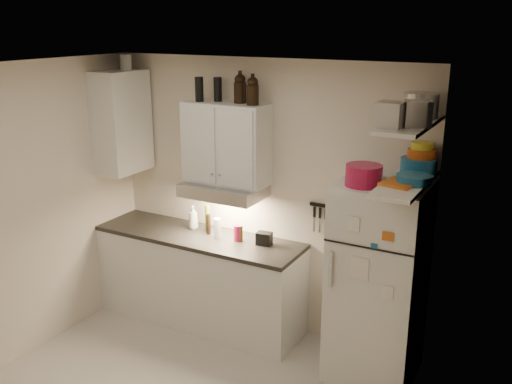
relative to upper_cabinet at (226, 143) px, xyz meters
The scene contains 35 objects.
ceiling 1.58m from the upper_cabinet, 77.33° to the right, with size 3.20×3.00×0.02m, color white.
back_wall 0.63m from the upper_cabinet, 30.26° to the left, with size 3.20×0.02×2.60m, color beige.
left_wall 1.94m from the upper_cabinet, 134.46° to the right, with size 0.02×3.00×2.60m, color beige.
right_wall 2.39m from the upper_cabinet, 34.95° to the right, with size 0.02×3.00×2.60m, color beige.
base_cabinet 1.41m from the upper_cabinet, 151.63° to the right, with size 2.10×0.60×0.88m, color white.
countertop 0.97m from the upper_cabinet, 151.63° to the right, with size 2.10×0.62×0.04m, color #282522.
upper_cabinet is the anchor object (origin of this frame).
side_cabinet 1.15m from the upper_cabinet, behind, with size 0.33×0.55×1.00m, color white.
range_hood 0.44m from the upper_cabinet, 90.00° to the right, with size 0.76×0.46×0.12m, color silver.
fridge 1.84m from the upper_cabinet, ahead, with size 0.70×0.68×1.70m, color silver.
shelf_hi 1.82m from the upper_cabinet, 10.05° to the right, with size 0.30×0.95×0.03m, color white.
shelf_lo 1.78m from the upper_cabinet, 10.05° to the right, with size 0.30×0.95×0.03m, color white.
knife_strip 1.13m from the upper_cabinet, ahead, with size 0.42×0.02×0.03m, color black.
dutch_oven 1.46m from the upper_cabinet, 12.81° to the right, with size 0.28×0.28×0.16m, color #A2123E.
book_stack 1.78m from the upper_cabinet, 13.21° to the right, with size 0.23×0.28×0.09m, color #C75F18.
spice_jar 1.61m from the upper_cabinet, 10.97° to the right, with size 0.05×0.05×0.09m, color silver.
stock_pot 1.82m from the upper_cabinet, ahead, with size 0.26×0.26×0.19m, color silver.
tin_a 1.94m from the upper_cabinet, 14.11° to the right, with size 0.18×0.16×0.18m, color #AAAAAD.
tin_b 1.84m from the upper_cabinet, 19.56° to the right, with size 0.18×0.18×0.18m, color #AAAAAD.
bowl_teal 1.76m from the upper_cabinet, ahead, with size 0.28×0.28×0.11m, color #175A83.
bowl_orange 1.77m from the upper_cabinet, ahead, with size 0.22×0.22×0.07m, color #BC4B11.
bowl_yellow 1.78m from the upper_cabinet, ahead, with size 0.17×0.17×0.06m, color gold.
plates 1.84m from the upper_cabinet, 10.75° to the right, with size 0.26×0.26×0.06m, color #175A83.
growler_a 0.53m from the upper_cabinet, 17.22° to the left, with size 0.11×0.11×0.27m, color black, non-canonical shape.
growler_b 0.58m from the upper_cabinet, ahead, with size 0.11×0.11×0.25m, color black, non-canonical shape.
thermos_a 0.50m from the upper_cabinet, 160.26° to the left, with size 0.08×0.08×0.22m, color black.
thermos_b 0.55m from the upper_cabinet, 167.24° to the right, with size 0.08×0.08×0.22m, color black.
side_jar 1.31m from the upper_cabinet, behind, with size 0.11×0.11×0.15m, color silver.
soap_bottle 0.86m from the upper_cabinet, behind, with size 0.10×0.10×0.27m, color white.
pepper_mill 0.85m from the upper_cabinet, 23.81° to the right, with size 0.05×0.05×0.16m, color brown.
oil_bottle 0.80m from the upper_cabinet, behind, with size 0.05×0.05×0.27m, color #50691A.
vinegar_bottle 0.82m from the upper_cabinet, 158.28° to the right, with size 0.04×0.04×0.20m, color black.
clear_bottle 0.82m from the upper_cabinet, 111.59° to the right, with size 0.06×0.06×0.19m, color silver.
red_jar 0.85m from the upper_cabinet, 27.56° to the right, with size 0.08×0.08×0.15m, color #A2123E.
caddy 0.95m from the upper_cabinet, ahead, with size 0.14×0.10×0.12m, color black.
Camera 1 is at (2.42, -3.06, 2.92)m, focal length 40.00 mm.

